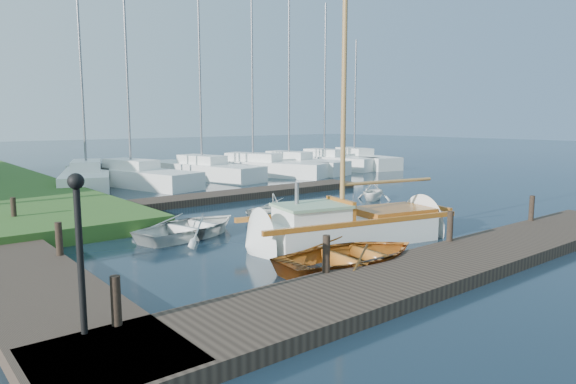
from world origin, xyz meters
TOP-DOWN VIEW (x-y plane):
  - ground at (0.00, 0.00)m, footprint 160.00×160.00m
  - near_dock at (0.00, -6.00)m, footprint 18.00×2.20m
  - far_dock at (2.00, 6.50)m, footprint 14.00×1.60m
  - pontoon at (10.00, 16.00)m, footprint 30.00×1.60m
  - mooring_post_0 at (-7.50, -5.00)m, footprint 0.16×0.16m
  - mooring_post_1 at (-3.00, -5.00)m, footprint 0.16×0.16m
  - mooring_post_2 at (1.50, -5.00)m, footprint 0.16×0.16m
  - mooring_post_3 at (6.00, -5.00)m, footprint 0.16×0.16m
  - mooring_post_4 at (-7.00, 0.00)m, footprint 0.16×0.16m
  - mooring_post_5 at (-7.00, 5.00)m, footprint 0.16×0.16m
  - lamp_post at (-8.00, -5.00)m, footprint 0.24×0.24m
  - sailboat at (0.36, -2.54)m, footprint 7.40×3.44m
  - dinghy at (-1.61, -4.41)m, footprint 4.16×3.19m
  - tender_a at (-2.94, 1.03)m, footprint 4.21×3.48m
  - tender_b at (0.70, 1.50)m, footprint 2.31×2.13m
  - tender_c at (1.56, 1.83)m, footprint 3.59×2.71m
  - tender_d at (6.67, 2.29)m, footprint 2.34×2.21m
  - marina_boat_0 at (-1.71, 14.59)m, footprint 4.81×8.27m
  - marina_boat_1 at (0.38, 13.82)m, footprint 4.47×9.14m
  - marina_boat_2 at (4.94, 14.29)m, footprint 4.02×8.73m
  - marina_boat_3 at (8.49, 14.05)m, footprint 6.07×9.77m
  - marina_boat_4 at (11.36, 13.97)m, footprint 4.15×8.66m
  - marina_boat_5 at (15.09, 14.50)m, footprint 3.80×8.21m
  - marina_boat_6 at (17.84, 14.16)m, footprint 3.60×8.68m

SIDE VIEW (x-z plane):
  - ground at x=0.00m, z-range 0.00..0.00m
  - near_dock at x=0.00m, z-range 0.00..0.30m
  - far_dock at x=2.00m, z-range 0.00..0.30m
  - pontoon at x=10.00m, z-range 0.00..0.30m
  - sailboat at x=0.36m, z-range -4.57..5.26m
  - tender_c at x=1.56m, z-range 0.00..0.70m
  - tender_a at x=-2.94m, z-range 0.00..0.76m
  - dinghy at x=-1.61m, z-range 0.00..0.80m
  - tender_d at x=6.67m, z-range 0.00..0.98m
  - tender_b at x=0.70m, z-range 0.00..1.02m
  - marina_boat_6 at x=17.84m, z-range -4.08..5.19m
  - marina_boat_1 at x=0.38m, z-range -4.26..5.38m
  - marina_boat_0 at x=-1.71m, z-range -4.59..5.72m
  - marina_boat_3 at x=8.49m, z-range -5.26..6.40m
  - marina_boat_4 at x=11.36m, z-range -5.30..6.45m
  - marina_boat_5 at x=15.09m, z-range -5.19..6.34m
  - marina_boat_2 at x=4.94m, z-range -5.54..6.70m
  - mooring_post_0 at x=-7.50m, z-range 0.30..1.10m
  - mooring_post_1 at x=-3.00m, z-range 0.30..1.10m
  - mooring_post_2 at x=1.50m, z-range 0.30..1.10m
  - mooring_post_3 at x=6.00m, z-range 0.30..1.10m
  - mooring_post_4 at x=-7.00m, z-range 0.30..1.10m
  - mooring_post_5 at x=-7.00m, z-range 0.30..1.10m
  - lamp_post at x=-8.00m, z-range 0.65..3.09m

